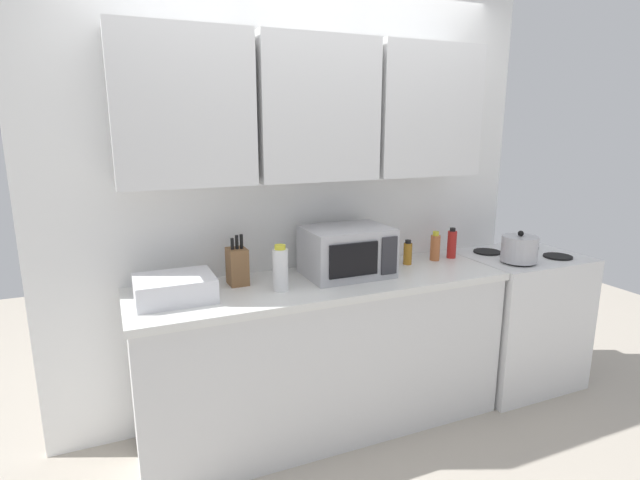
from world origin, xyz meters
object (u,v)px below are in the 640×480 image
microwave (347,251)px  bottle_white_jar (280,269)px  bottle_amber_vinegar (408,253)px  bottle_red_sauce (452,244)px  dish_rack (175,288)px  bottle_spice_jar (435,247)px  knife_block (237,266)px  stove_range (516,318)px  kettle (519,249)px

microwave → bottle_white_jar: bearing=-165.5°
bottle_amber_vinegar → bottle_white_jar: bottle_white_jar is taller
bottle_white_jar → bottle_red_sauce: 1.25m
dish_rack → bottle_spice_jar: 1.63m
bottle_amber_vinegar → bottle_red_sauce: (0.35, 0.02, 0.02)m
bottle_spice_jar → bottle_white_jar: 1.12m
knife_block → dish_rack: bearing=-160.9°
knife_block → bottle_red_sauce: 1.42m
bottle_spice_jar → stove_range: bearing=-11.6°
stove_range → bottle_white_jar: 1.81m
knife_block → bottle_red_sauce: (1.42, -0.01, -0.01)m
microwave → bottle_spice_jar: bearing=5.5°
knife_block → bottle_spice_jar: knife_block is taller
bottle_spice_jar → bottle_white_jar: bottle_white_jar is taller
stove_range → bottle_white_jar: bearing=-178.3°
microwave → bottle_white_jar: microwave is taller
bottle_amber_vinegar → bottle_red_sauce: 0.35m
stove_range → bottle_white_jar: (-1.71, -0.05, 0.57)m
bottle_amber_vinegar → dish_rack: bearing=-176.2°
knife_block → bottle_spice_jar: size_ratio=1.47×
microwave → knife_block: bearing=172.8°
bottle_white_jar → bottle_red_sauce: size_ratio=1.24×
stove_range → kettle: (-0.17, -0.14, 0.54)m
kettle → dish_rack: (-2.07, 0.16, -0.03)m
stove_range → microwave: size_ratio=1.90×
microwave → bottle_red_sauce: microwave is taller
stove_range → bottle_white_jar: bottle_white_jar is taller
dish_rack → knife_block: 0.37m
kettle → stove_range: bearing=39.5°
dish_rack → bottle_red_sauce: bearing=3.6°
dish_rack → microwave: bearing=2.5°
stove_range → bottle_amber_vinegar: bottle_amber_vinegar is taller
kettle → knife_block: (-1.72, 0.28, 0.01)m
bottle_amber_vinegar → microwave: bearing=-173.5°
kettle → bottle_amber_vinegar: 0.70m
stove_range → microwave: (-1.27, 0.06, 0.59)m
stove_range → bottle_red_sauce: bottle_red_sauce is taller
bottle_amber_vinegar → bottle_red_sauce: size_ratio=0.78×
bottle_amber_vinegar → bottle_spice_jar: 0.21m
stove_range → knife_block: (-1.89, 0.14, 0.55)m
dish_rack → knife_block: bearing=19.1°
dish_rack → bottle_spice_jar: size_ratio=2.01×
bottle_red_sauce → dish_rack: bearing=-176.4°
stove_range → kettle: bearing=-140.5°
stove_range → microwave: 1.40m
bottle_red_sauce → bottle_amber_vinegar: bearing=-176.9°
knife_block → microwave: bearing=-7.2°
bottle_spice_jar → bottle_red_sauce: (0.14, 0.01, 0.01)m
kettle → bottle_amber_vinegar: bearing=158.9°
bottle_white_jar → dish_rack: bearing=172.2°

